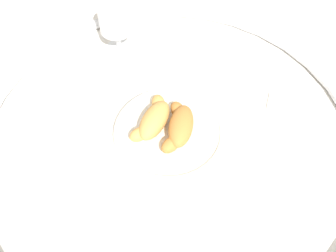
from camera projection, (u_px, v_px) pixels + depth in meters
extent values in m
plane|color=silver|center=(169.00, 136.00, 0.77)|extent=(2.20, 2.20, 0.00)
torus|color=silver|center=(169.00, 132.00, 0.76)|extent=(0.80, 0.80, 0.02)
cylinder|color=silver|center=(168.00, 132.00, 0.76)|extent=(0.23, 0.23, 0.02)
torus|color=silver|center=(168.00, 129.00, 0.76)|extent=(0.23, 0.23, 0.01)
ellipsoid|color=#BC7A38|center=(181.00, 126.00, 0.73)|extent=(0.10, 0.06, 0.04)
ellipsoid|color=#BC7A38|center=(178.00, 110.00, 0.76)|extent=(0.05, 0.05, 0.03)
ellipsoid|color=#BC7A38|center=(171.00, 145.00, 0.71)|extent=(0.05, 0.05, 0.03)
ellipsoid|color=#D6994C|center=(155.00, 118.00, 0.74)|extent=(0.11, 0.06, 0.04)
ellipsoid|color=#D6994C|center=(158.00, 103.00, 0.77)|extent=(0.05, 0.04, 0.03)
ellipsoid|color=#D6994C|center=(140.00, 134.00, 0.73)|extent=(0.05, 0.05, 0.03)
cylinder|color=silver|center=(76.00, 102.00, 0.81)|extent=(0.14, 0.14, 0.01)
cylinder|color=silver|center=(73.00, 93.00, 0.79)|extent=(0.08, 0.08, 0.05)
cylinder|color=brown|center=(71.00, 86.00, 0.77)|extent=(0.07, 0.07, 0.01)
torus|color=silver|center=(61.00, 81.00, 0.81)|extent=(0.03, 0.04, 0.04)
cylinder|color=white|center=(119.00, 48.00, 0.92)|extent=(0.07, 0.07, 0.01)
cylinder|color=white|center=(118.00, 39.00, 0.89)|extent=(0.01, 0.01, 0.05)
cylinder|color=white|center=(115.00, 16.00, 0.84)|extent=(0.08, 0.08, 0.08)
cylinder|color=#E0CC4C|center=(115.00, 18.00, 0.84)|extent=(0.07, 0.07, 0.06)
cube|color=white|center=(276.00, 102.00, 0.82)|extent=(0.05, 0.04, 0.01)
cube|color=silver|center=(142.00, 251.00, 0.63)|extent=(0.12, 0.12, 0.01)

